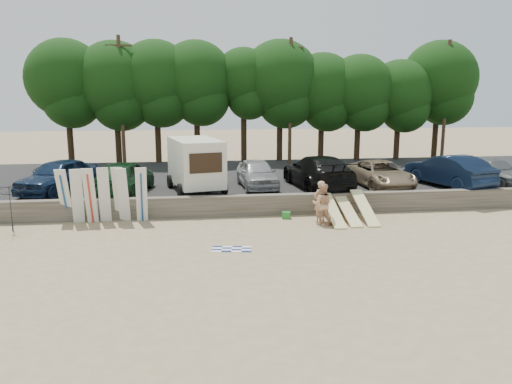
% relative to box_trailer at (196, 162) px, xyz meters
% --- Properties ---
extents(ground, '(120.00, 120.00, 0.00)m').
position_rel_box_trailer_xyz_m(ground, '(5.01, -5.89, -2.25)').
color(ground, tan).
rests_on(ground, ground).
extents(seawall, '(44.00, 0.50, 1.00)m').
position_rel_box_trailer_xyz_m(seawall, '(5.01, -2.89, -1.75)').
color(seawall, '#6B6356').
rests_on(seawall, ground).
extents(parking_lot, '(44.00, 14.50, 0.70)m').
position_rel_box_trailer_xyz_m(parking_lot, '(5.01, 4.61, -1.90)').
color(parking_lot, '#282828').
rests_on(parking_lot, ground).
extents(treeline, '(33.91, 6.14, 9.15)m').
position_rel_box_trailer_xyz_m(treeline, '(4.64, 11.63, 4.35)').
color(treeline, '#382616').
rests_on(treeline, parking_lot).
extents(utility_poles, '(25.80, 0.26, 9.00)m').
position_rel_box_trailer_xyz_m(utility_poles, '(7.01, 10.11, 3.18)').
color(utility_poles, '#473321').
rests_on(utility_poles, parking_lot).
extents(box_trailer, '(3.21, 4.70, 2.76)m').
position_rel_box_trailer_xyz_m(box_trailer, '(0.00, 0.00, 0.00)').
color(box_trailer, silver).
rests_on(box_trailer, parking_lot).
extents(car_0, '(3.94, 5.52, 1.75)m').
position_rel_box_trailer_xyz_m(car_0, '(-7.13, 0.54, -0.67)').
color(car_0, '#122340').
rests_on(car_0, parking_lot).
extents(car_1, '(3.06, 5.48, 1.76)m').
position_rel_box_trailer_xyz_m(car_1, '(-3.69, -0.23, -0.66)').
color(car_1, '#13351C').
rests_on(car_1, parking_lot).
extents(car_2, '(2.10, 4.65, 1.55)m').
position_rel_box_trailer_xyz_m(car_2, '(3.33, 0.64, -0.77)').
color(car_2, '#98999D').
rests_on(car_2, parking_lot).
extents(car_3, '(3.21, 6.43, 1.79)m').
position_rel_box_trailer_xyz_m(car_3, '(6.63, 0.05, -0.65)').
color(car_3, black).
rests_on(car_3, parking_lot).
extents(car_4, '(2.64, 5.27, 1.43)m').
position_rel_box_trailer_xyz_m(car_4, '(10.16, -0.09, -0.83)').
color(car_4, '#846F54').
rests_on(car_4, parking_lot).
extents(car_5, '(3.25, 5.68, 1.77)m').
position_rel_box_trailer_xyz_m(car_5, '(13.90, -0.44, -0.66)').
color(car_5, black).
rests_on(car_5, parking_lot).
extents(car_6, '(2.81, 4.93, 1.58)m').
position_rel_box_trailer_xyz_m(car_6, '(16.68, -0.17, -0.76)').
color(car_6, '#56595C').
rests_on(car_6, parking_lot).
extents(surfboard_upright_0, '(0.58, 0.82, 2.52)m').
position_rel_box_trailer_xyz_m(surfboard_upright_0, '(-5.94, -3.24, -0.99)').
color(surfboard_upright_0, silver).
rests_on(surfboard_upright_0, ground).
extents(surfboard_upright_1, '(0.60, 0.71, 2.55)m').
position_rel_box_trailer_xyz_m(surfboard_upright_1, '(-5.32, -3.49, -0.97)').
color(surfboard_upright_1, silver).
rests_on(surfboard_upright_1, ground).
extents(surfboard_upright_2, '(0.55, 0.59, 2.57)m').
position_rel_box_trailer_xyz_m(surfboard_upright_2, '(-4.76, -3.50, -0.96)').
color(surfboard_upright_2, silver).
rests_on(surfboard_upright_2, ground).
extents(surfboard_upright_3, '(0.54, 0.56, 2.57)m').
position_rel_box_trailer_xyz_m(surfboard_upright_3, '(-4.17, -3.37, -0.96)').
color(surfboard_upright_3, silver).
rests_on(surfboard_upright_3, ground).
extents(surfboard_upright_4, '(0.56, 0.62, 2.56)m').
position_rel_box_trailer_xyz_m(surfboard_upright_4, '(-3.52, -3.29, -0.97)').
color(surfboard_upright_4, silver).
rests_on(surfboard_upright_4, ground).
extents(surfboard_upright_5, '(0.55, 0.72, 2.54)m').
position_rel_box_trailer_xyz_m(surfboard_upright_5, '(-3.33, -3.42, -0.98)').
color(surfboard_upright_5, silver).
rests_on(surfboard_upright_5, ground).
extents(surfboard_upright_6, '(0.57, 0.63, 2.56)m').
position_rel_box_trailer_xyz_m(surfboard_upright_6, '(-2.49, -3.50, -0.97)').
color(surfboard_upright_6, silver).
rests_on(surfboard_upright_6, ground).
extents(surfboard_low_0, '(0.56, 2.86, 1.05)m').
position_rel_box_trailer_xyz_m(surfboard_low_0, '(6.18, -4.50, -1.72)').
color(surfboard_low_0, beige).
rests_on(surfboard_low_0, ground).
extents(surfboard_low_1, '(0.56, 2.89, 0.94)m').
position_rel_box_trailer_xyz_m(surfboard_low_1, '(6.95, -4.35, -1.78)').
color(surfboard_low_1, beige).
rests_on(surfboard_low_1, ground).
extents(surfboard_low_2, '(0.56, 2.81, 1.18)m').
position_rel_box_trailer_xyz_m(surfboard_low_2, '(7.74, -4.41, -1.66)').
color(surfboard_low_2, beige).
rests_on(surfboard_low_2, ground).
extents(beachgoer_a, '(0.83, 0.72, 1.91)m').
position_rel_box_trailer_xyz_m(beachgoer_a, '(5.58, -4.50, -1.29)').
color(beachgoer_a, tan).
rests_on(beachgoer_a, ground).
extents(beachgoer_b, '(1.06, 0.92, 1.88)m').
position_rel_box_trailer_xyz_m(beachgoer_b, '(5.56, -4.99, -1.31)').
color(beachgoer_b, tan).
rests_on(beachgoer_b, ground).
extents(cooler, '(0.45, 0.40, 0.32)m').
position_rel_box_trailer_xyz_m(cooler, '(4.17, -3.71, -2.09)').
color(cooler, '#23822D').
rests_on(cooler, ground).
extents(gear_bag, '(0.33, 0.28, 0.22)m').
position_rel_box_trailer_xyz_m(gear_bag, '(7.14, -3.80, -2.14)').
color(gear_bag, '#DF4A1A').
rests_on(gear_bag, ground).
extents(beach_towel, '(1.70, 1.70, 0.00)m').
position_rel_box_trailer_xyz_m(beach_towel, '(1.25, -8.08, -2.24)').
color(beach_towel, white).
rests_on(beach_towel, ground).
extents(beach_umbrella, '(3.18, 3.18, 2.07)m').
position_rel_box_trailer_xyz_m(beach_umbrella, '(-7.90, -4.42, -1.21)').
color(beach_umbrella, black).
rests_on(beach_umbrella, ground).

